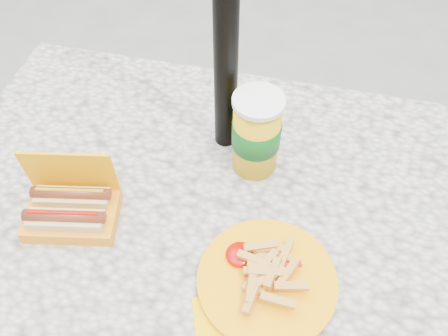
% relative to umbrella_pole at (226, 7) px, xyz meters
% --- Properties ---
extents(ground, '(60.00, 60.00, 0.00)m').
position_rel_umbrella_pole_xyz_m(ground, '(0.00, -0.16, -1.10)').
color(ground, slate).
extents(picnic_table, '(1.20, 0.80, 0.75)m').
position_rel_umbrella_pole_xyz_m(picnic_table, '(0.00, -0.16, -0.46)').
color(picnic_table, beige).
rests_on(picnic_table, ground).
extents(umbrella_pole, '(0.05, 0.05, 2.20)m').
position_rel_umbrella_pole_xyz_m(umbrella_pole, '(0.00, 0.00, 0.00)').
color(umbrella_pole, black).
rests_on(umbrella_pole, ground).
extents(hotdog_box, '(0.20, 0.15, 0.15)m').
position_rel_umbrella_pole_xyz_m(hotdog_box, '(-0.25, -0.29, -0.32)').
color(hotdog_box, '#FDA000').
rests_on(hotdog_box, picnic_table).
extents(fries_plate, '(0.27, 0.38, 0.05)m').
position_rel_umbrella_pole_xyz_m(fries_plate, '(0.16, -0.35, -0.34)').
color(fries_plate, '#FFC600').
rests_on(fries_plate, picnic_table).
extents(soda_cup, '(0.11, 0.11, 0.20)m').
position_rel_umbrella_pole_xyz_m(soda_cup, '(0.08, -0.06, -0.25)').
color(soda_cup, '#E8B00E').
rests_on(soda_cup, picnic_table).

